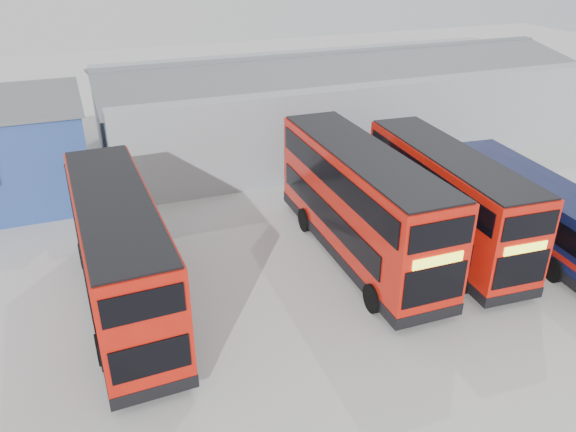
# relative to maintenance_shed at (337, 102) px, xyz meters

# --- Properties ---
(ground_plane) EXTENTS (120.00, 120.00, 0.00)m
(ground_plane) POSITION_rel_maintenance_shed_xyz_m (-8.00, -20.00, -2.60)
(ground_plane) COLOR #A5A5A0
(ground_plane) RESTS_ON ground
(maintenance_shed) EXTENTS (30.50, 12.00, 5.89)m
(maintenance_shed) POSITION_rel_maintenance_shed_xyz_m (0.00, 0.00, 0.00)
(maintenance_shed) COLOR #8F959C
(maintenance_shed) RESTS_ON ground
(double_decker_left) EXTENTS (2.98, 10.85, 4.55)m
(double_decker_left) POSITION_rel_maintenance_shed_xyz_m (-15.56, -14.58, -0.34)
(double_decker_left) COLOR red
(double_decker_left) RESTS_ON ground
(double_decker_centre) EXTENTS (3.07, 11.38, 4.78)m
(double_decker_centre) POSITION_rel_maintenance_shed_xyz_m (-5.78, -14.17, -0.22)
(double_decker_centre) COLOR red
(double_decker_centre) RESTS_ON ground
(double_decker_right) EXTENTS (3.23, 10.54, 4.40)m
(double_decker_right) POSITION_rel_maintenance_shed_xyz_m (-1.93, -14.75, -0.42)
(double_decker_right) COLOR red
(double_decker_right) RESTS_ON ground
(single_decker_blue) EXTENTS (3.52, 11.13, 2.97)m
(single_decker_blue) POSITION_rel_maintenance_shed_xyz_m (2.08, -15.96, -1.13)
(single_decker_blue) COLOR #0C1636
(single_decker_blue) RESTS_ON ground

